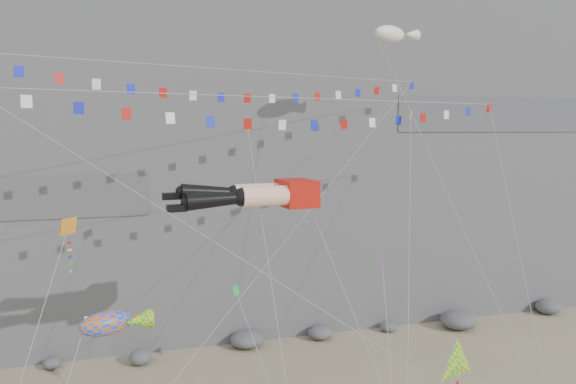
{
  "coord_description": "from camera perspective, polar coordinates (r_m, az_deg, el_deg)",
  "views": [
    {
      "loc": [
        -8.69,
        -23.9,
        16.82
      ],
      "look_at": [
        0.95,
        9.0,
        12.92
      ],
      "focal_mm": 35.0,
      "sensor_mm": 36.0,
      "label": 1
    }
  ],
  "objects": [
    {
      "name": "flag_banner_lower",
      "position": [
        31.12,
        1.12,
        9.49
      ],
      "size": [
        30.4,
        12.25,
        23.15
      ],
      "color": "#B5130B",
      "rests_on": "ground"
    },
    {
      "name": "small_kite_b",
      "position": [
        31.6,
        9.57,
        -7.36
      ],
      "size": [
        4.15,
        10.37,
        13.98
      ],
      "color": "#B421C4",
      "rests_on": "ground"
    },
    {
      "name": "cliff",
      "position": [
        57.16,
        -7.67,
        14.67
      ],
      "size": [
        80.0,
        28.0,
        50.0
      ],
      "primitive_type": "cube",
      "color": "slate",
      "rests_on": "ground"
    },
    {
      "name": "harlequin_kite",
      "position": [
        26.01,
        -21.45,
        -3.44
      ],
      "size": [
        4.87,
        5.67,
        14.0
      ],
      "color": "red",
      "rests_on": "ground"
    },
    {
      "name": "talus_boulders",
      "position": [
        44.85,
        -4.18,
        -14.72
      ],
      "size": [
        60.0,
        3.0,
        1.2
      ],
      "primitive_type": null,
      "color": "#57575B",
      "rests_on": "ground"
    },
    {
      "name": "delta_kite",
      "position": [
        28.77,
        16.95,
        -16.43
      ],
      "size": [
        5.47,
        7.85,
        10.05
      ],
      "color": "yellow",
      "rests_on": "ground"
    },
    {
      "name": "small_kite_c",
      "position": [
        29.14,
        -5.21,
        -10.31
      ],
      "size": [
        2.65,
        10.39,
        13.07
      ],
      "color": "green",
      "rests_on": "ground"
    },
    {
      "name": "fish_windsock",
      "position": [
        26.28,
        -18.0,
        -12.61
      ],
      "size": [
        5.68,
        6.87,
        10.74
      ],
      "color": "#E25A0B",
      "rests_on": "ground"
    },
    {
      "name": "legs_kite",
      "position": [
        28.96,
        -3.07,
        -0.29
      ],
      "size": [
        10.02,
        12.55,
        17.7
      ],
      "rotation": [
        0.0,
        0.0,
        0.08
      ],
      "color": "#B5130B",
      "rests_on": "ground"
    },
    {
      "name": "blimp_windsock",
      "position": [
        39.34,
        10.36,
        15.44
      ],
      "size": [
        6.29,
        13.83,
        26.52
      ],
      "color": "#FBEBCE",
      "rests_on": "ground"
    },
    {
      "name": "flag_banner_upper",
      "position": [
        34.74,
        -5.52,
        12.22
      ],
      "size": [
        29.54,
        20.35,
        28.01
      ],
      "color": "#B5130B",
      "rests_on": "ground"
    },
    {
      "name": "small_kite_d",
      "position": [
        35.25,
        12.38,
        7.21
      ],
      "size": [
        7.56,
        13.69,
        22.95
      ],
      "color": "yellow",
      "rests_on": "ground"
    },
    {
      "name": "small_kite_a",
      "position": [
        31.07,
        -4.02,
        6.0
      ],
      "size": [
        1.14,
        12.38,
        20.54
      ],
      "color": "#DA5412",
      "rests_on": "ground"
    }
  ]
}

